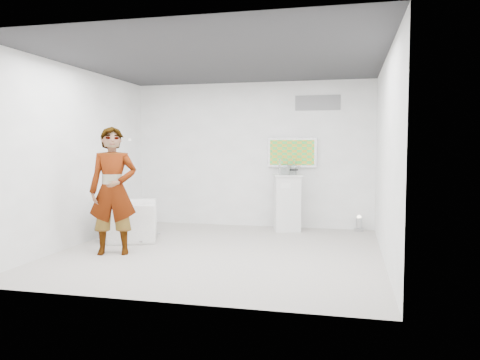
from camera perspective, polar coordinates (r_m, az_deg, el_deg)
The scene contains 10 objects.
room at distance 7.37m, azimuth -2.46°, elevation 2.77°, with size 5.01×5.01×3.00m.
tv at distance 9.61m, azimuth 6.38°, elevation 3.35°, with size 1.00×0.08×0.60m, color silver.
logo_decal at distance 9.64m, azimuth 9.45°, elevation 9.27°, with size 0.90×0.02×0.30m, color slate.
person at distance 7.49m, azimuth -15.21°, elevation -1.27°, with size 0.72×0.47×1.98m, color white.
armchair at distance 8.62m, azimuth -13.29°, elevation -4.87°, with size 1.06×0.92×0.69m, color white.
pedestal at distance 9.36m, azimuth 5.77°, elevation -2.75°, with size 0.54×0.54×1.12m, color silver.
floor_uplight at distance 9.55m, azimuth 14.30°, elevation -5.19°, with size 0.20×0.20×0.30m, color silver.
vitrine at distance 9.30m, azimuth 5.80°, elevation 1.63°, with size 0.31×0.31×0.31m, color silver.
console at distance 9.30m, azimuth 5.80°, elevation 1.26°, with size 0.04×0.14×0.19m, color silver.
wii_remote at distance 7.58m, azimuth -13.28°, elevation 4.81°, with size 0.04×0.14×0.04m, color silver.
Camera 1 is at (1.97, -7.10, 1.67)m, focal length 35.00 mm.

